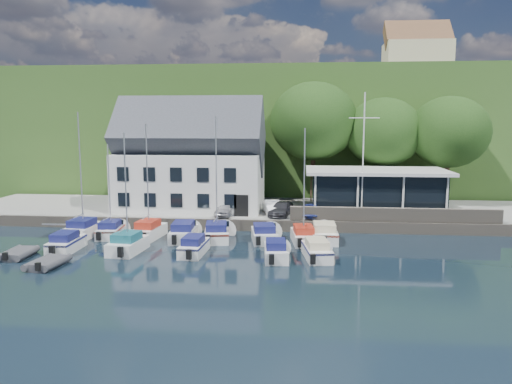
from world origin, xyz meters
The scene contains 35 objects.
ground centered at (0.00, 0.00, 0.00)m, with size 180.00×180.00×0.00m, color black.
quay centered at (0.00, 17.50, 0.50)m, with size 60.00×13.00×1.00m, color gray.
quay_face centered at (0.00, 11.00, 0.50)m, with size 60.00×0.30×1.00m, color #675F52.
hillside centered at (0.00, 62.00, 8.00)m, with size 160.00×75.00×16.00m, color #30501E.
field_patch centered at (8.00, 70.00, 16.15)m, with size 50.00×30.00×0.30m, color #505B2D.
farmhouse centered at (22.00, 52.00, 20.10)m, with size 10.40×7.00×8.20m, color #C7B597, non-canonical shape.
harbor_building centered at (-7.00, 16.50, 5.35)m, with size 14.40×8.20×8.70m, color silver, non-canonical shape.
club_pavilion centered at (11.00, 16.00, 3.05)m, with size 13.20×7.20×4.10m, color black, non-canonical shape.
seawall centered at (12.00, 11.40, 1.60)m, with size 18.00×0.50×1.20m, color #675F52.
gangway centered at (-16.50, 9.00, 0.00)m, with size 1.20×6.00×1.40m, color #BCBCC1, non-canonical shape.
car_silver centered at (-2.95, 12.80, 1.61)m, with size 1.43×3.55×1.21m, color #AAAAAE.
car_white centered at (1.22, 13.97, 1.64)m, with size 1.36×3.91×1.29m, color silver.
car_dgrey centered at (2.15, 13.36, 1.62)m, with size 1.73×4.25×1.23m, color #29292E.
car_blue centered at (4.85, 12.99, 1.61)m, with size 1.40×3.54×1.21m, color navy.
flagpole centered at (9.38, 12.99, 6.58)m, with size 2.68×0.20×11.15m, color silver, non-canonical shape.
tree_1 centered at (-11.03, 22.61, 5.87)m, with size 7.12×7.12×9.73m, color black, non-canonical shape.
tree_2 centered at (-3.77, 21.72, 6.01)m, with size 7.33×7.33×10.02m, color black, non-canonical shape.
tree_3 centered at (5.17, 22.44, 7.42)m, with size 9.39×9.39×12.83m, color black, non-canonical shape.
tree_4 centered at (12.50, 21.97, 6.55)m, with size 8.13×8.13×11.11m, color black, non-canonical shape.
tree_5 centered at (19.01, 21.24, 6.60)m, with size 8.20×8.20×11.20m, color black, non-canonical shape.
boat_r1_0 centered at (-14.28, 7.57, 4.76)m, with size 2.17×5.85×9.52m, color silver, non-canonical shape.
boat_r1_1 centered at (-11.96, 7.73, 4.26)m, with size 1.90×5.35×8.52m, color silver, non-canonical shape.
boat_r1_2 centered at (-8.62, 7.57, 4.74)m, with size 1.90×5.79×9.48m, color silver, non-canonical shape.
boat_r1_3 centered at (-5.60, 7.24, 0.77)m, with size 2.06×6.27×1.54m, color silver, non-canonical shape.
boat_r1_4 centered at (-2.87, 7.37, 4.59)m, with size 2.12×5.78×9.17m, color silver, non-canonical shape.
boat_r1_5 centered at (1.03, 7.31, 0.72)m, with size 2.13×5.33×1.44m, color silver, non-canonical shape.
boat_r1_6 centered at (4.17, 7.13, 4.36)m, with size 1.90×5.67×8.73m, color silver, non-canonical shape.
boat_r1_7 centered at (5.84, 7.85, 0.77)m, with size 2.21×5.72×1.54m, color silver, non-canonical shape.
boat_r2_0 centered at (-13.56, 2.99, 0.74)m, with size 1.83×5.44×1.48m, color silver, non-canonical shape.
boat_r2_1 centered at (-8.81, 2.99, 4.73)m, with size 2.11×5.44×9.45m, color silver, non-canonical shape.
boat_r2_2 centered at (-3.82, 2.99, 0.70)m, with size 1.69×5.45×1.40m, color silver, non-canonical shape.
boat_r2_3 centered at (2.23, 2.21, 0.71)m, with size 1.75×5.19×1.41m, color silver, non-canonical shape.
boat_r2_4 centered at (5.12, 2.69, 0.71)m, with size 1.82×5.63×1.42m, color silver, non-canonical shape.
dinghy_0 centered at (-16.15, 0.94, 0.37)m, with size 1.89×3.15×0.73m, color #38393D, non-canonical shape.
dinghy_1 centered at (-12.86, -1.16, 0.37)m, with size 1.90×3.17×0.74m, color #38393D, non-canonical shape.
Camera 1 is at (3.99, -31.98, 9.72)m, focal length 35.00 mm.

